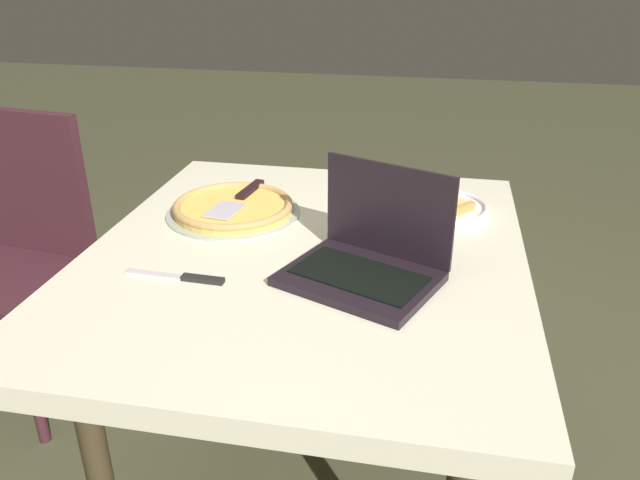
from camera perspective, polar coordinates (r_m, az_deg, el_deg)
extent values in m
cube|color=beige|center=(1.42, -1.37, -1.84)|extent=(1.12, 0.98, 0.05)
cylinder|color=#392E1B|center=(2.00, -9.37, -5.48)|extent=(0.05, 0.05, 0.68)
cylinder|color=#392E1B|center=(1.48, -19.48, -19.75)|extent=(0.05, 0.05, 0.68)
cylinder|color=#392E1B|center=(1.89, 12.19, -7.61)|extent=(0.05, 0.05, 0.68)
cube|color=black|center=(1.27, 3.57, -3.59)|extent=(0.32, 0.36, 0.02)
cube|color=black|center=(1.27, 3.58, -3.17)|extent=(0.23, 0.29, 0.00)
cube|color=black|center=(1.32, 6.25, 2.69)|extent=(0.12, 0.28, 0.20)
cube|color=silver|center=(1.31, 6.20, 2.66)|extent=(0.11, 0.25, 0.18)
cylinder|color=white|center=(1.64, 11.01, 2.80)|extent=(0.25, 0.25, 0.01)
torus|color=silver|center=(1.64, 11.04, 3.12)|extent=(0.24, 0.24, 0.01)
cube|color=#DFC16C|center=(1.63, 11.06, 3.35)|extent=(0.15, 0.16, 0.02)
cube|color=#CA8945|center=(1.60, 12.77, 2.68)|extent=(0.08, 0.07, 0.03)
cylinder|color=#9BA697|center=(1.61, -7.91, 2.51)|extent=(0.34, 0.34, 0.01)
cylinder|color=#DEB24F|center=(1.61, -7.94, 2.90)|extent=(0.30, 0.30, 0.02)
torus|color=tan|center=(1.61, -7.96, 3.19)|extent=(0.31, 0.31, 0.02)
cube|color=#BEB2B9|center=(1.57, -8.73, 2.71)|extent=(0.11, 0.08, 0.00)
cube|color=black|center=(1.69, -6.41, 4.64)|extent=(0.13, 0.04, 0.01)
cube|color=beige|center=(1.34, -14.23, -3.15)|extent=(0.03, 0.17, 0.00)
cube|color=black|center=(1.30, -10.68, -3.54)|extent=(0.02, 0.09, 0.01)
cube|color=#381920|center=(2.12, -26.42, -3.30)|extent=(0.43, 0.43, 0.04)
cube|color=#381920|center=(2.14, -24.61, 4.70)|extent=(0.08, 0.37, 0.46)
cylinder|color=#381920|center=(2.02, -24.85, -11.97)|extent=(0.03, 0.03, 0.41)
cylinder|color=#381920|center=(2.44, -25.65, -5.49)|extent=(0.03, 0.03, 0.41)
cylinder|color=#381920|center=(2.23, -19.11, -7.20)|extent=(0.03, 0.03, 0.41)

